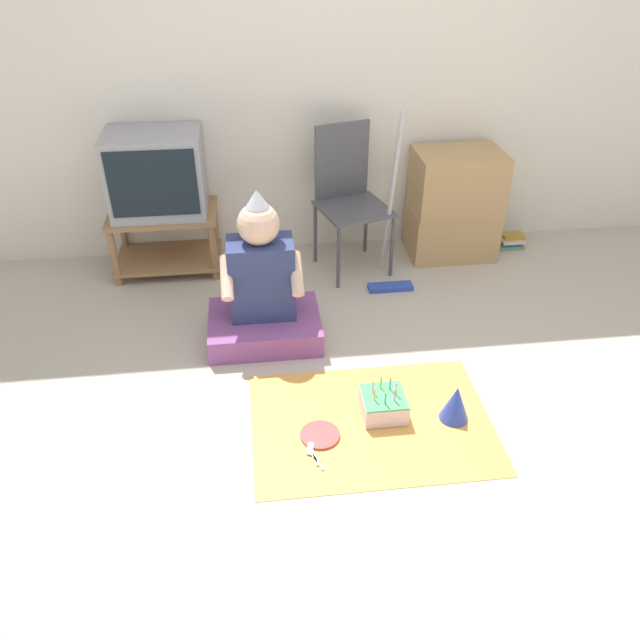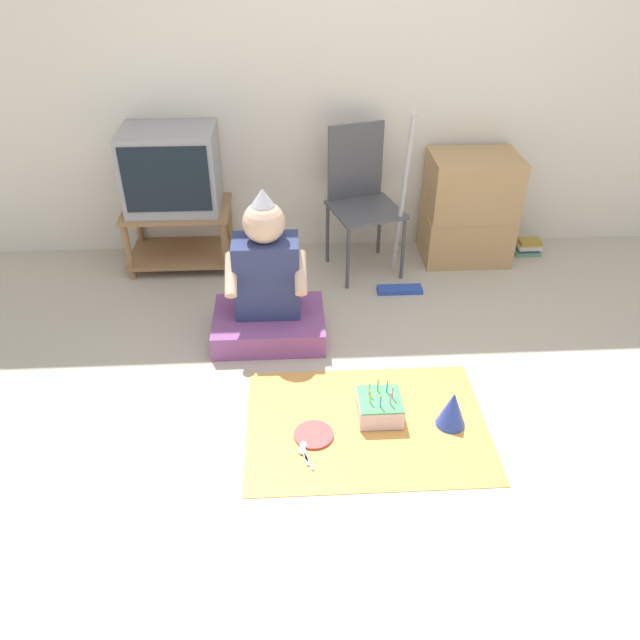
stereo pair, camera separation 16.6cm
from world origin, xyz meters
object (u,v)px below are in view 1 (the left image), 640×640
Objects in this scene: birthday_cake at (383,404)px; cardboard_box_stack at (454,204)px; folding_chair at (348,191)px; party_hat_blue at (456,403)px; book_pile at (511,241)px; tv at (157,173)px; person_seated at (263,293)px; dust_mop at (391,239)px; paper_plate at (320,435)px.

cardboard_box_stack is at bearing 63.31° from birthday_cake.
party_hat_blue is (0.27, -1.57, -0.42)m from folding_chair.
party_hat_blue reaches higher than birthday_cake.
book_pile is 1.90m from party_hat_blue.
tv is 0.66× the size of person_seated.
dust_mop is (1.40, -0.38, -0.34)m from tv.
birthday_cake is (-0.28, -1.20, -0.25)m from dust_mop.
dust_mop is 6.23× the size of book_pile.
person_seated reaches higher than paper_plate.
tv is 0.80× the size of cardboard_box_stack.
tv is 1.10m from person_seated.
folding_chair is 4.45× the size of birthday_cake.
tv is at bearing 164.91° from dust_mop.
person_seated is 0.92m from birthday_cake.
book_pile is 0.87× the size of birthday_cake.
tv is at bearing -179.58° from book_pile.
paper_plate is at bearing -114.50° from dust_mop.
tv is 1.49m from dust_mop.
dust_mop reaches higher than tv.
folding_chair is 1.28× the size of cardboard_box_stack.
tv is 1.98m from paper_plate.
cardboard_box_stack is 2.04m from paper_plate.
cardboard_box_stack is 3.99× the size of book_pile.
dust_mop is at bearing 30.29° from person_seated.
person_seated is at bearing -147.50° from cardboard_box_stack.
person_seated is (-1.32, -0.84, -0.08)m from cardboard_box_stack.
person_seated is at bearing -126.99° from folding_chair.
folding_chair reaches higher than person_seated.
birthday_cake is 1.11× the size of party_hat_blue.
party_hat_blue is 1.01× the size of paper_plate.
tv reaches higher than book_pile.
tv reaches higher than party_hat_blue.
tv is at bearing 176.52° from folding_chair.
cardboard_box_stack is at bearing 4.57° from folding_chair.
book_pile is at bearing 47.50° from paper_plate.
dust_mop is 1.25m from birthday_cake.
paper_plate is at bearing -159.94° from birthday_cake.
person_seated is (-0.81, -0.47, -0.04)m from dust_mop.
paper_plate is at bearing -64.54° from tv.
paper_plate is at bearing -132.50° from book_pile.
person_seated reaches higher than book_pile.
paper_plate is (0.21, -0.84, -0.27)m from person_seated.
birthday_cake is (0.53, -0.72, -0.22)m from person_seated.
person_seated reaches higher than cardboard_box_stack.
paper_plate is (-0.60, -1.31, -0.30)m from dust_mop.
tv is at bearing 115.46° from paper_plate.
person_seated is (-0.59, -0.78, -0.24)m from folding_chair.
folding_chair is 1.28m from book_pile.
book_pile is (1.19, 0.09, -0.47)m from folding_chair.
party_hat_blue is (0.05, -1.27, -0.22)m from dust_mop.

